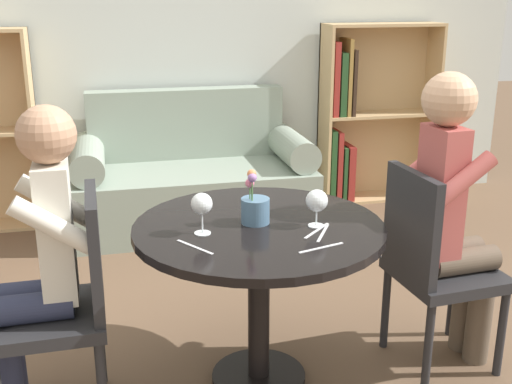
{
  "coord_description": "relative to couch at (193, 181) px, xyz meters",
  "views": [
    {
      "loc": [
        -0.56,
        -2.31,
        1.6
      ],
      "look_at": [
        0.0,
        0.05,
        0.83
      ],
      "focal_mm": 45.0,
      "sensor_mm": 36.0,
      "label": 1
    }
  ],
  "objects": [
    {
      "name": "flower_vase",
      "position": [
        -0.01,
        -1.96,
        0.46
      ],
      "size": [
        0.11,
        0.11,
        0.22
      ],
      "color": "slate",
      "rests_on": "round_table"
    },
    {
      "name": "wine_glass_right",
      "position": [
        0.22,
        -2.06,
        0.5
      ],
      "size": [
        0.09,
        0.09,
        0.15
      ],
      "color": "white",
      "rests_on": "round_table"
    },
    {
      "name": "fork_left_setting",
      "position": [
        0.16,
        -2.27,
        0.4
      ],
      "size": [
        0.19,
        0.06,
        0.0
      ],
      "color": "silver",
      "rests_on": "round_table"
    },
    {
      "name": "back_wall",
      "position": [
        0.0,
        0.43,
        1.04
      ],
      "size": [
        5.2,
        0.05,
        2.7
      ],
      "color": "silver",
      "rests_on": "ground_plane"
    },
    {
      "name": "round_table",
      "position": [
        0.0,
        -1.99,
        0.27
      ],
      "size": [
        1.0,
        1.0,
        0.71
      ],
      "color": "black",
      "rests_on": "ground_plane"
    },
    {
      "name": "person_right",
      "position": [
        0.84,
        -2.02,
        0.39
      ],
      "size": [
        0.43,
        0.36,
        1.3
      ],
      "rotation": [
        0.0,
        0.0,
        1.65
      ],
      "color": "brown",
      "rests_on": "ground_plane"
    },
    {
      "name": "knife_right_setting",
      "position": [
        -0.28,
        -2.16,
        0.4
      ],
      "size": [
        0.11,
        0.16,
        0.0
      ],
      "color": "silver",
      "rests_on": "round_table"
    },
    {
      "name": "chair_left",
      "position": [
        -0.75,
        -2.03,
        0.18
      ],
      "size": [
        0.43,
        0.43,
        0.9
      ],
      "rotation": [
        0.0,
        0.0,
        -1.55
      ],
      "color": "#232326",
      "rests_on": "ground_plane"
    },
    {
      "name": "person_left",
      "position": [
        -0.84,
        -2.03,
        0.35
      ],
      "size": [
        0.42,
        0.35,
        1.23
      ],
      "rotation": [
        0.0,
        0.0,
        -1.55
      ],
      "color": "#282D47",
      "rests_on": "ground_plane"
    },
    {
      "name": "couch",
      "position": [
        0.0,
        0.0,
        0.0
      ],
      "size": [
        1.62,
        0.8,
        0.92
      ],
      "color": "gray",
      "rests_on": "ground_plane"
    },
    {
      "name": "ground_plane",
      "position": [
        0.0,
        -1.99,
        -0.31
      ],
      "size": [
        16.0,
        16.0,
        0.0
      ],
      "primitive_type": "plane",
      "color": "brown"
    },
    {
      "name": "bookshelf_right",
      "position": [
        1.36,
        0.27,
        0.34
      ],
      "size": [
        0.9,
        0.28,
        1.36
      ],
      "color": "tan",
      "rests_on": "ground_plane"
    },
    {
      "name": "chair_right",
      "position": [
        0.75,
        -2.03,
        0.18
      ],
      "size": [
        0.45,
        0.45,
        0.9
      ],
      "rotation": [
        0.0,
        0.0,
        1.65
      ],
      "color": "#232326",
      "rests_on": "ground_plane"
    },
    {
      "name": "fork_right_setting",
      "position": [
        0.22,
        -2.14,
        0.4
      ],
      "size": [
        0.11,
        0.17,
        0.0
      ],
      "color": "silver",
      "rests_on": "round_table"
    },
    {
      "name": "knife_left_setting",
      "position": [
        0.2,
        -2.11,
        0.4
      ],
      "size": [
        0.14,
        0.14,
        0.0
      ],
      "color": "silver",
      "rests_on": "round_table"
    },
    {
      "name": "wine_glass_left",
      "position": [
        -0.23,
        -2.03,
        0.51
      ],
      "size": [
        0.08,
        0.08,
        0.16
      ],
      "color": "white",
      "rests_on": "round_table"
    }
  ]
}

